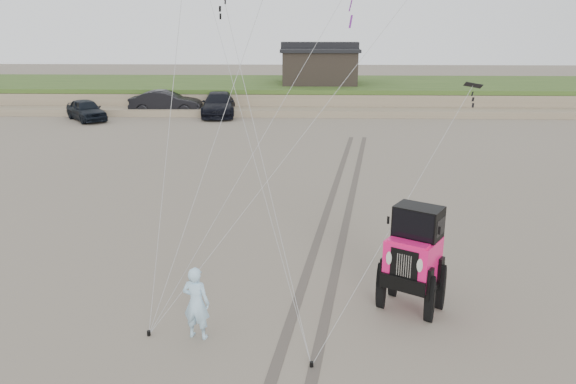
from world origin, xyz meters
The scene contains 11 objects.
ground centered at (0.00, 0.00, 0.00)m, with size 160.00×160.00×0.00m, color #6B6054.
dune_ridge centered at (0.00, 37.50, 0.82)m, with size 160.00×14.25×1.73m.
cabin centered at (2.00, 37.00, 3.24)m, with size 6.40×5.40×3.35m.
truck_a centered at (-14.61, 28.24, 0.75)m, with size 1.76×4.38×1.49m, color black.
truck_b centered at (-9.63, 31.17, 0.88)m, with size 1.86×5.32×1.75m, color black.
truck_c centered at (-5.56, 30.60, 0.84)m, with size 2.35×5.78×1.68m, color black.
jeep centered at (3.54, 1.72, 1.05)m, with size 2.42×5.62×2.09m, color #FB156B, non-canonical shape.
man centered at (-1.46, 0.26, 0.86)m, with size 0.62×0.41×1.71m, color #94C8E5.
stake_main centered at (-2.58, 0.28, 0.06)m, with size 0.08×0.08×0.12m, color black.
stake_aux centered at (1.10, -0.80, 0.06)m, with size 0.08×0.08×0.12m, color black.
tire_tracks centered at (2.00, 8.00, 0.00)m, with size 5.22×29.74×0.01m.
Camera 1 is at (0.94, -10.80, 6.86)m, focal length 35.00 mm.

